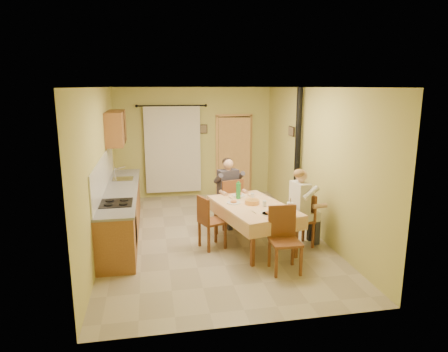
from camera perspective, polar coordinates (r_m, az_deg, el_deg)
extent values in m
cube|color=tan|center=(7.79, -1.69, -8.52)|extent=(4.00, 6.00, 0.01)
cube|color=#C6C065|center=(10.33, -4.32, 4.77)|extent=(4.00, 0.04, 2.80)
cube|color=#C6C065|center=(4.55, 4.06, -5.49)|extent=(4.00, 0.04, 2.80)
cube|color=#C6C065|center=(7.37, -17.32, 1.03)|extent=(0.04, 6.00, 2.80)
cube|color=#C6C065|center=(7.95, 12.65, 2.11)|extent=(0.04, 6.00, 2.80)
cube|color=white|center=(7.26, -1.84, 12.55)|extent=(4.00, 6.00, 0.04)
cube|color=brown|center=(7.96, -14.40, -5.09)|extent=(0.60, 3.60, 0.88)
cube|color=gray|center=(7.84, -14.58, -1.88)|extent=(0.64, 3.64, 0.04)
cube|color=white|center=(7.79, -16.80, 0.39)|extent=(0.02, 3.60, 0.66)
cube|color=silver|center=(8.61, -14.24, -0.47)|extent=(0.42, 0.42, 0.03)
cube|color=black|center=(6.87, -15.13, -3.74)|extent=(0.52, 0.56, 0.02)
cube|color=black|center=(7.00, -12.47, -7.39)|extent=(0.01, 0.55, 0.55)
cube|color=brown|center=(8.95, -15.18, 6.69)|extent=(0.35, 1.40, 0.70)
cylinder|color=black|center=(10.08, -7.49, 9.93)|extent=(1.70, 0.04, 0.04)
cube|color=silver|center=(10.21, -7.32, 3.76)|extent=(1.40, 0.06, 2.20)
cube|color=black|center=(10.54, 1.41, 2.92)|extent=(0.84, 0.03, 2.06)
cube|color=tan|center=(10.44, -0.99, 2.83)|extent=(0.06, 0.06, 2.12)
cube|color=tan|center=(10.63, 3.81, 2.98)|extent=(0.06, 0.06, 2.12)
cube|color=tan|center=(10.40, 1.46, 8.67)|extent=(0.96, 0.06, 0.06)
cube|color=tan|center=(10.44, 1.48, 2.77)|extent=(0.81, 0.21, 2.04)
cube|color=#E3B279|center=(7.13, 4.21, -4.29)|extent=(1.45, 1.99, 0.04)
cube|color=#E3B279|center=(6.42, 7.93, -7.35)|extent=(1.05, 0.25, 0.22)
cube|color=#E3B279|center=(7.93, 1.19, -3.32)|extent=(1.05, 0.25, 0.22)
cube|color=#E3B279|center=(6.94, 0.25, -5.68)|extent=(0.42, 1.75, 0.22)
cube|color=#E3B279|center=(7.41, 7.88, -4.59)|extent=(0.42, 1.75, 0.22)
cylinder|color=white|center=(7.69, 2.08, -2.76)|extent=(0.25, 0.25, 0.02)
ellipsoid|color=#CC7233|center=(7.68, 2.09, -2.61)|extent=(0.12, 0.12, 0.05)
cylinder|color=white|center=(6.63, 6.52, -5.40)|extent=(0.25, 0.25, 0.02)
ellipsoid|color=#CC7233|center=(6.62, 6.53, -5.22)|extent=(0.12, 0.12, 0.05)
cylinder|color=white|center=(6.93, 7.46, -4.60)|extent=(0.25, 0.25, 0.02)
ellipsoid|color=#CC7233|center=(6.92, 7.46, -4.44)|extent=(0.12, 0.12, 0.05)
cylinder|color=white|center=(7.20, 1.38, -3.84)|extent=(0.25, 0.25, 0.02)
ellipsoid|color=#CC7233|center=(7.19, 1.38, -3.68)|extent=(0.12, 0.12, 0.05)
cylinder|color=#FEAB45|center=(7.15, 4.03, -3.72)|extent=(0.26, 0.26, 0.08)
cylinder|color=white|center=(6.66, 6.41, -5.30)|extent=(0.28, 0.28, 0.02)
cube|color=tan|center=(6.67, 6.47, -5.07)|extent=(0.06, 0.05, 0.03)
cube|color=tan|center=(6.67, 6.58, -5.08)|extent=(0.07, 0.06, 0.03)
cube|color=tan|center=(6.64, 6.36, -5.17)|extent=(0.05, 0.07, 0.03)
cube|color=tan|center=(6.63, 6.20, -5.18)|extent=(0.07, 0.07, 0.03)
cube|color=tan|center=(6.63, 6.66, -5.19)|extent=(0.05, 0.07, 0.03)
cylinder|color=silver|center=(7.03, 5.80, -3.96)|extent=(0.07, 0.07, 0.10)
cylinder|color=silver|center=(7.50, 4.09, -2.86)|extent=(0.07, 0.07, 0.10)
cylinder|color=white|center=(6.55, 9.43, -4.69)|extent=(0.11, 0.11, 0.22)
cylinder|color=silver|center=(6.54, 9.44, -4.44)|extent=(0.02, 0.02, 0.30)
cube|color=brown|center=(8.15, 0.65, -3.98)|extent=(0.54, 0.54, 0.04)
cube|color=brown|center=(7.89, 1.27, -2.44)|extent=(0.45, 0.14, 0.52)
cube|color=brown|center=(6.28, 8.74, -9.31)|extent=(0.46, 0.46, 0.04)
cube|color=brown|center=(6.36, 8.27, -6.35)|extent=(0.45, 0.05, 0.51)
cube|color=brown|center=(7.29, 10.86, -6.23)|extent=(0.45, 0.45, 0.04)
cube|color=brown|center=(7.31, 12.15, -4.22)|extent=(0.10, 0.40, 0.45)
cube|color=brown|center=(7.09, -1.70, -6.55)|extent=(0.51, 0.51, 0.04)
cube|color=brown|center=(6.93, -2.99, -4.88)|extent=(0.18, 0.38, 0.45)
cube|color=#38333D|center=(8.04, 0.95, -3.62)|extent=(0.44, 0.47, 0.16)
cube|color=#38333D|center=(8.06, 0.57, -0.99)|extent=(0.44, 0.31, 0.54)
sphere|color=tan|center=(7.97, 0.60, 1.72)|extent=(0.21, 0.21, 0.21)
ellipsoid|color=black|center=(8.00, 0.48, 2.05)|extent=(0.21, 0.21, 0.16)
cube|color=beige|center=(7.32, 11.57, -5.54)|extent=(0.45, 0.42, 0.16)
cube|color=beige|center=(7.15, 10.79, -3.00)|extent=(0.28, 0.43, 0.54)
sphere|color=tan|center=(7.06, 10.99, 0.06)|extent=(0.21, 0.21, 0.21)
ellipsoid|color=olive|center=(7.04, 10.72, 0.35)|extent=(0.21, 0.21, 0.16)
cylinder|color=black|center=(8.46, 10.44, 2.83)|extent=(0.12, 0.12, 2.80)
cylinder|color=black|center=(8.75, 10.12, -5.26)|extent=(0.24, 0.24, 0.30)
cube|color=black|center=(10.29, -2.94, 6.72)|extent=(0.19, 0.03, 0.23)
cube|color=brown|center=(8.98, 9.62, 6.33)|extent=(0.03, 0.31, 0.21)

